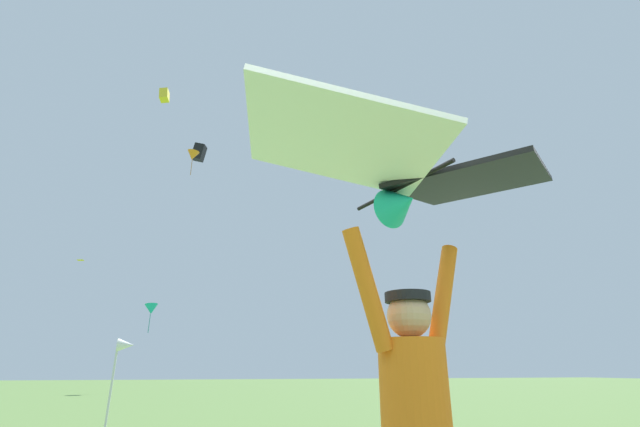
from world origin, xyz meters
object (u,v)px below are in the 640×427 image
object	(u,v)px
held_stunt_kite	(411,172)
distant_kite_black_low_right	(199,152)
marker_flag	(124,351)
distant_kite_yellow_high_right	(80,260)
distant_kite_yellow_overhead_distant	(164,95)
distant_kite_orange_mid_left	(193,156)
distant_kite_teal_high_left	(151,309)

from	to	relation	value
held_stunt_kite	distant_kite_black_low_right	size ratio (longest dim) A/B	1.35
held_stunt_kite	marker_flag	xyz separation A→B (m)	(-2.50, 6.97, -0.74)
marker_flag	distant_kite_yellow_high_right	bearing A→B (deg)	107.46
distant_kite_black_low_right	distant_kite_yellow_high_right	xyz separation A→B (m)	(-7.95, 2.31, -9.09)
distant_kite_black_low_right	marker_flag	size ratio (longest dim) A/B	0.87
held_stunt_kite	distant_kite_yellow_overhead_distant	world-z (taller)	distant_kite_yellow_overhead_distant
distant_kite_orange_mid_left	marker_flag	distance (m)	22.24
distant_kite_yellow_high_right	marker_flag	size ratio (longest dim) A/B	0.35
distant_kite_teal_high_left	distant_kite_black_low_right	bearing A→B (deg)	69.50
distant_kite_teal_high_left	marker_flag	distance (m)	20.34
distant_kite_yellow_overhead_distant	distant_kite_yellow_high_right	bearing A→B (deg)	120.56
held_stunt_kite	distant_kite_black_low_right	bearing A→B (deg)	95.34
distant_kite_yellow_high_right	marker_flag	distance (m)	28.88
distant_kite_teal_high_left	distant_kite_yellow_high_right	xyz separation A→B (m)	(-6.34, 6.61, 4.34)
distant_kite_black_low_right	distant_kite_teal_high_left	bearing A→B (deg)	-110.50
distant_kite_black_low_right	distant_kite_yellow_high_right	distance (m)	12.30
held_stunt_kite	distant_kite_orange_mid_left	bearing A→B (deg)	96.75
distant_kite_orange_mid_left	marker_flag	bearing A→B (deg)	-88.58
distant_kite_yellow_high_right	distant_kite_yellow_overhead_distant	world-z (taller)	distant_kite_yellow_overhead_distant
held_stunt_kite	distant_kite_teal_high_left	world-z (taller)	distant_kite_teal_high_left
distant_kite_teal_high_left	distant_kite_orange_mid_left	xyz separation A→B (m)	(1.58, -2.04, 9.91)
held_stunt_kite	distant_kite_yellow_high_right	bearing A→B (deg)	107.94
distant_kite_yellow_overhead_distant	marker_flag	world-z (taller)	distant_kite_yellow_overhead_distant
distant_kite_yellow_high_right	distant_kite_yellow_overhead_distant	distance (m)	14.62
held_stunt_kite	distant_kite_teal_high_left	size ratio (longest dim) A/B	1.16
distant_kite_orange_mid_left	distant_kite_yellow_overhead_distant	size ratio (longest dim) A/B	1.80
marker_flag	distant_kite_yellow_overhead_distant	bearing A→B (deg)	98.74
distant_kite_orange_mid_left	marker_flag	world-z (taller)	distant_kite_orange_mid_left
distant_kite_teal_high_left	distant_kite_yellow_high_right	bearing A→B (deg)	133.84
distant_kite_black_low_right	held_stunt_kite	bearing A→B (deg)	-84.66
distant_kite_yellow_high_right	marker_flag	xyz separation A→B (m)	(8.36, -26.59, -7.57)
distant_kite_teal_high_left	distant_kite_yellow_high_right	size ratio (longest dim) A/B	2.85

